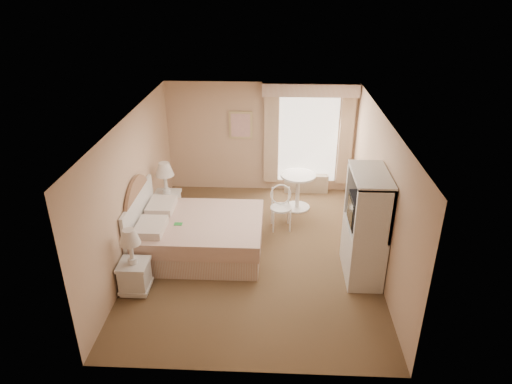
# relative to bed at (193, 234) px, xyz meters

# --- Properties ---
(room) EXTENTS (4.21, 5.51, 2.51)m
(room) POSITION_rel_bed_xyz_m (1.11, 0.03, 0.88)
(room) COLOR brown
(room) RESTS_ON ground
(window) EXTENTS (2.05, 0.22, 2.51)m
(window) POSITION_rel_bed_xyz_m (2.16, 2.68, 0.97)
(window) COLOR white
(window) RESTS_ON room
(framed_art) EXTENTS (0.52, 0.04, 0.62)m
(framed_art) POSITION_rel_bed_xyz_m (0.66, 2.74, 1.18)
(framed_art) COLOR tan
(framed_art) RESTS_ON room
(bed) EXTENTS (2.24, 1.76, 1.56)m
(bed) POSITION_rel_bed_xyz_m (0.00, 0.00, 0.00)
(bed) COLOR tan
(bed) RESTS_ON room
(nightstand_near) EXTENTS (0.46, 0.46, 1.11)m
(nightstand_near) POSITION_rel_bed_xyz_m (-0.73, -1.16, 0.04)
(nightstand_near) COLOR silver
(nightstand_near) RESTS_ON room
(nightstand_far) EXTENTS (0.51, 0.51, 1.23)m
(nightstand_far) POSITION_rel_bed_xyz_m (-0.73, 1.19, 0.09)
(nightstand_far) COLOR silver
(nightstand_far) RESTS_ON room
(round_table) EXTENTS (0.74, 0.74, 0.78)m
(round_table) POSITION_rel_bed_xyz_m (1.93, 1.83, 0.15)
(round_table) COLOR white
(round_table) RESTS_ON room
(cafe_chair) EXTENTS (0.46, 0.46, 0.88)m
(cafe_chair) POSITION_rel_bed_xyz_m (1.57, 1.01, 0.14)
(cafe_chair) COLOR white
(cafe_chair) RESTS_ON room
(armoire) EXTENTS (0.55, 1.11, 1.84)m
(armoire) POSITION_rel_bed_xyz_m (2.93, -0.51, 0.39)
(armoire) COLOR silver
(armoire) RESTS_ON room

